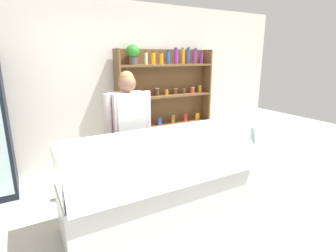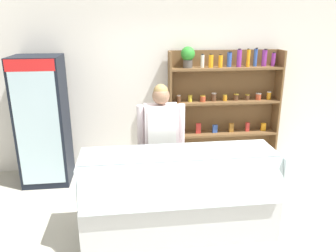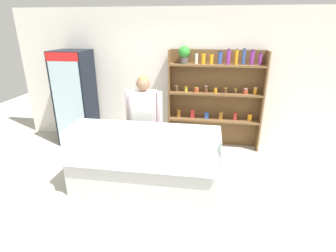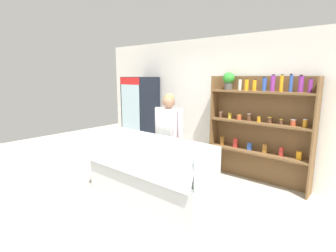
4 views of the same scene
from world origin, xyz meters
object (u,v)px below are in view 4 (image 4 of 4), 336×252
shop_clerk (168,132)px  deli_display_case (148,181)px  shelving_unit (258,122)px  drinks_fridge (141,117)px

shop_clerk → deli_display_case: bearing=-78.5°
deli_display_case → shelving_unit: bearing=61.2°
drinks_fridge → deli_display_case: 2.47m
deli_display_case → shop_clerk: bearing=101.5°
drinks_fridge → shop_clerk: size_ratio=1.16×
drinks_fridge → shop_clerk: bearing=-28.8°
drinks_fridge → deli_display_case: size_ratio=0.88×
deli_display_case → shop_clerk: 0.93m
shelving_unit → shop_clerk: (-1.12, -1.16, -0.15)m
drinks_fridge → shop_clerk: drinks_fridge is taller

